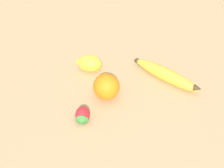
{
  "coord_description": "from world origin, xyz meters",
  "views": [
    {
      "loc": [
        -0.17,
        0.62,
        0.68
      ],
      "look_at": [
        0.01,
        0.02,
        0.03
      ],
      "focal_mm": 50.0,
      "sensor_mm": 36.0,
      "label": 1
    }
  ],
  "objects_px": {
    "strawberry": "(82,116)",
    "lemon": "(90,63)",
    "orange": "(106,87)",
    "banana": "(167,75)"
  },
  "relations": [
    {
      "from": "orange",
      "to": "lemon",
      "type": "relative_size",
      "value": 0.92
    },
    {
      "from": "orange",
      "to": "lemon",
      "type": "xyz_separation_m",
      "value": [
        0.08,
        -0.09,
        -0.01
      ]
    },
    {
      "from": "banana",
      "to": "strawberry",
      "type": "distance_m",
      "value": 0.29
    },
    {
      "from": "banana",
      "to": "lemon",
      "type": "height_order",
      "value": "lemon"
    },
    {
      "from": "orange",
      "to": "lemon",
      "type": "height_order",
      "value": "orange"
    },
    {
      "from": "strawberry",
      "to": "lemon",
      "type": "distance_m",
      "value": 0.2
    },
    {
      "from": "banana",
      "to": "orange",
      "type": "height_order",
      "value": "orange"
    },
    {
      "from": "banana",
      "to": "strawberry",
      "type": "xyz_separation_m",
      "value": [
        0.19,
        0.22,
        -0.0
      ]
    },
    {
      "from": "strawberry",
      "to": "lemon",
      "type": "xyz_separation_m",
      "value": [
        0.05,
        -0.19,
        0.01
      ]
    },
    {
      "from": "strawberry",
      "to": "banana",
      "type": "bearing_deg",
      "value": 123.35
    }
  ]
}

